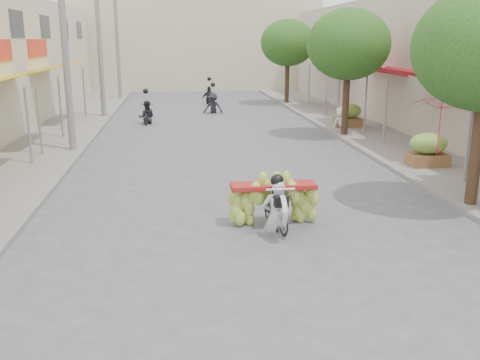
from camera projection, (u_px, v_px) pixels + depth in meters
name	position (u px, v px, depth m)	size (l,w,h in m)	color
ground	(285.00, 296.00, 8.56)	(120.00, 120.00, 0.00)	#57575C
sidewalk_left	(47.00, 137.00, 22.14)	(4.00, 60.00, 0.12)	gray
sidewalk_right	(372.00, 131.00, 23.75)	(4.00, 60.00, 0.12)	gray
far_building	(194.00, 46.00, 44.15)	(20.00, 6.00, 7.00)	beige
utility_pole_mid	(64.00, 38.00, 18.43)	(0.60, 0.24, 8.00)	slate
utility_pole_far	(99.00, 39.00, 27.07)	(0.60, 0.24, 8.00)	slate
utility_pole_back	(117.00, 39.00, 35.72)	(0.60, 0.24, 8.00)	slate
street_tree_mid	(349.00, 45.00, 21.66)	(3.40, 3.40, 5.25)	#3A2719
street_tree_far	(288.00, 43.00, 33.18)	(3.40, 3.40, 5.25)	#3A2719
produce_crate_mid	(428.00, 147.00, 16.77)	(1.20, 0.88, 1.16)	brown
produce_crate_far	(348.00, 113.00, 24.45)	(1.20, 0.88, 1.16)	brown
banana_motorbike	(275.00, 196.00, 11.53)	(2.20, 1.76, 2.09)	black
market_umbrella	(444.00, 95.00, 15.12)	(2.07, 2.07, 1.73)	#AD172B
pedestrian	(342.00, 107.00, 24.10)	(0.98, 0.65, 1.86)	white
bg_motorbike_a	(146.00, 109.00, 25.91)	(0.80, 1.65, 1.95)	black
bg_motorbike_b	(213.00, 98.00, 29.65)	(1.15, 1.69, 1.95)	black
bg_motorbike_c	(209.00, 91.00, 33.94)	(1.00, 1.57, 1.95)	black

